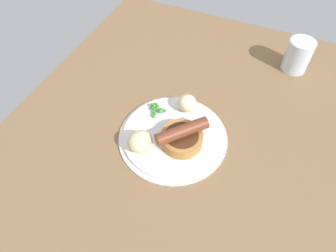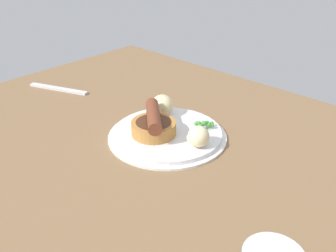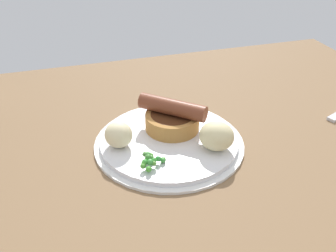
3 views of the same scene
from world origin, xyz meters
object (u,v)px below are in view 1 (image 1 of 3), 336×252
object	(u,v)px
dinner_plate	(173,136)
potato_chunk_0	(140,141)
drinking_glass	(298,56)
sausage_pudding	(182,137)
potato_chunk_1	(187,103)
pea_pile	(157,109)

from	to	relation	value
dinner_plate	potato_chunk_0	xyz separation A→B (cm)	(6.35, -5.14, 3.21)
potato_chunk_0	drinking_glass	bearing A→B (deg)	147.60
sausage_pudding	potato_chunk_1	xyz separation A→B (cm)	(-9.97, -2.60, -0.05)
sausage_pudding	drinking_glass	distance (cm)	42.46
drinking_glass	potato_chunk_0	bearing A→B (deg)	-32.40
pea_pile	drinking_glass	world-z (taller)	drinking_glass
pea_pile	dinner_plate	bearing A→B (deg)	52.72
dinner_plate	pea_pile	world-z (taller)	pea_pile
pea_pile	potato_chunk_1	xyz separation A→B (cm)	(-3.63, 6.47, 1.13)
drinking_glass	sausage_pudding	bearing A→B (deg)	-26.98
dinner_plate	potato_chunk_0	world-z (taller)	potato_chunk_0
potato_chunk_0	potato_chunk_1	xyz separation A→B (cm)	(-14.84, 5.23, -0.23)
potato_chunk_0	potato_chunk_1	size ratio (longest dim) A/B	1.24
sausage_pudding	pea_pile	xyz separation A→B (cm)	(-6.34, -9.07, -1.18)
dinner_plate	pea_pile	distance (cm)	8.24
sausage_pudding	pea_pile	distance (cm)	11.13
dinner_plate	pea_pile	size ratio (longest dim) A/B	5.52
sausage_pudding	potato_chunk_1	world-z (taller)	sausage_pudding
potato_chunk_1	dinner_plate	bearing A→B (deg)	-0.57
pea_pile	drinking_glass	xyz separation A→B (cm)	(-31.49, 28.33, 2.14)
dinner_plate	drinking_glass	xyz separation A→B (cm)	(-36.35, 21.94, 3.99)
dinner_plate	drinking_glass	size ratio (longest dim) A/B	2.79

